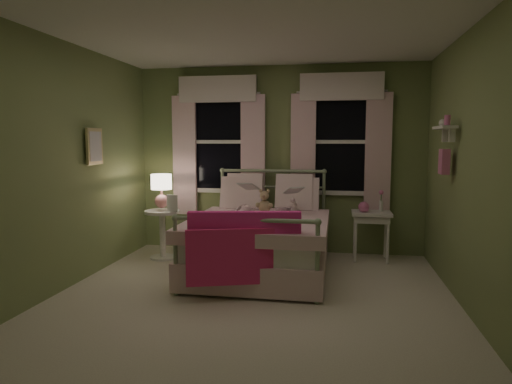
% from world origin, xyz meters
% --- Properties ---
extents(room_shell, '(4.20, 4.20, 4.20)m').
position_xyz_m(room_shell, '(0.00, 0.00, 1.30)').
color(room_shell, white).
rests_on(room_shell, ground).
extents(bed, '(1.58, 2.04, 1.18)m').
position_xyz_m(bed, '(-0.07, 1.01, 0.38)').
color(bed, white).
rests_on(bed, ground).
extents(pink_throw, '(1.10, 0.40, 0.71)m').
position_xyz_m(pink_throw, '(-0.07, -0.01, 0.61)').
color(pink_throw, '#FF319A').
rests_on(pink_throw, bed).
extents(child_left, '(0.31, 0.23, 0.80)m').
position_xyz_m(child_left, '(-0.35, 1.43, 0.97)').
color(child_left, '#F7D1DD').
rests_on(child_left, bed).
extents(child_right, '(0.41, 0.35, 0.73)m').
position_xyz_m(child_right, '(0.21, 1.43, 0.93)').
color(child_right, '#F7D1DD').
rests_on(child_right, bed).
extents(book_left, '(0.22, 0.16, 0.26)m').
position_xyz_m(book_left, '(-0.35, 1.18, 0.96)').
color(book_left, beige).
rests_on(book_left, child_left).
extents(book_right, '(0.23, 0.18, 0.26)m').
position_xyz_m(book_right, '(0.21, 1.18, 0.92)').
color(book_right, beige).
rests_on(book_right, child_right).
extents(teddy_bear, '(0.22, 0.17, 0.30)m').
position_xyz_m(teddy_bear, '(-0.07, 1.28, 0.79)').
color(teddy_bear, tan).
rests_on(teddy_bear, bed).
extents(nightstand_left, '(0.46, 0.46, 0.65)m').
position_xyz_m(nightstand_left, '(-1.46, 1.37, 0.42)').
color(nightstand_left, white).
rests_on(nightstand_left, ground).
extents(table_lamp, '(0.27, 0.27, 0.45)m').
position_xyz_m(table_lamp, '(-1.46, 1.37, 0.95)').
color(table_lamp, pink).
rests_on(table_lamp, nightstand_left).
extents(book_nightstand, '(0.21, 0.26, 0.02)m').
position_xyz_m(book_nightstand, '(-1.36, 1.29, 0.66)').
color(book_nightstand, beige).
rests_on(book_nightstand, nightstand_left).
extents(nightstand_right, '(0.50, 0.40, 0.64)m').
position_xyz_m(nightstand_right, '(1.26, 1.73, 0.55)').
color(nightstand_right, white).
rests_on(nightstand_right, ground).
extents(pink_toy, '(0.14, 0.18, 0.14)m').
position_xyz_m(pink_toy, '(1.16, 1.73, 0.71)').
color(pink_toy, pink).
rests_on(pink_toy, nightstand_right).
extents(bud_vase, '(0.06, 0.06, 0.28)m').
position_xyz_m(bud_vase, '(1.38, 1.78, 0.79)').
color(bud_vase, white).
rests_on(bud_vase, nightstand_right).
extents(window_left, '(1.34, 0.13, 1.96)m').
position_xyz_m(window_left, '(-0.85, 2.03, 1.62)').
color(window_left, black).
rests_on(window_left, room_shell).
extents(window_right, '(1.34, 0.13, 1.96)m').
position_xyz_m(window_right, '(0.85, 2.03, 1.62)').
color(window_right, black).
rests_on(window_right, room_shell).
extents(wall_shelf, '(0.15, 0.50, 0.60)m').
position_xyz_m(wall_shelf, '(1.90, 0.70, 1.52)').
color(wall_shelf, white).
rests_on(wall_shelf, room_shell).
extents(framed_picture, '(0.03, 0.32, 0.42)m').
position_xyz_m(framed_picture, '(-1.95, 0.60, 1.50)').
color(framed_picture, beige).
rests_on(framed_picture, room_shell).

